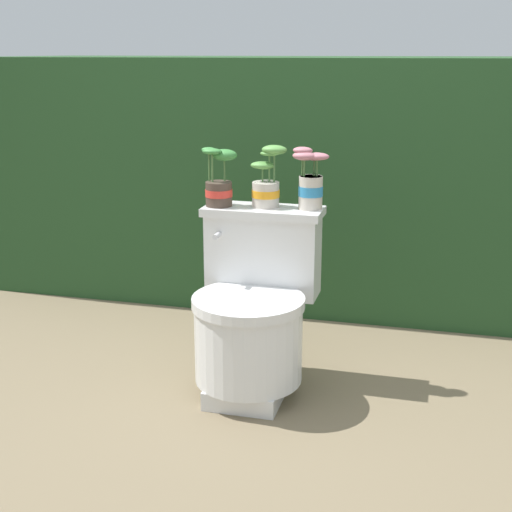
# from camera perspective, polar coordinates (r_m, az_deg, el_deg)

# --- Properties ---
(ground_plane) EXTENTS (12.00, 12.00, 0.00)m
(ground_plane) POSITION_cam_1_polar(r_m,az_deg,el_deg) (2.66, -0.38, -11.36)
(ground_plane) COLOR #75664C
(hedge_backdrop) EXTENTS (3.36, 1.06, 1.20)m
(hedge_backdrop) POSITION_cam_1_polar(r_m,az_deg,el_deg) (3.76, 5.07, 6.43)
(hedge_backdrop) COLOR #234723
(hedge_backdrop) RESTS_ON ground
(toilet) EXTENTS (0.45, 0.51, 0.67)m
(toilet) POSITION_cam_1_polar(r_m,az_deg,el_deg) (2.63, -0.24, -4.70)
(toilet) COLOR silver
(toilet) RESTS_ON ground
(potted_plant_left) EXTENTS (0.13, 0.11, 0.22)m
(potted_plant_left) POSITION_cam_1_polar(r_m,az_deg,el_deg) (2.68, -2.97, 5.85)
(potted_plant_left) COLOR #47382D
(potted_plant_left) RESTS_ON toilet
(potted_plant_midleft) EXTENTS (0.14, 0.10, 0.23)m
(potted_plant_midleft) POSITION_cam_1_polar(r_m,az_deg,el_deg) (2.66, 0.85, 5.77)
(potted_plant_midleft) COLOR beige
(potted_plant_midleft) RESTS_ON toilet
(potted_plant_middle) EXTENTS (0.13, 0.09, 0.23)m
(potted_plant_middle) POSITION_cam_1_polar(r_m,az_deg,el_deg) (2.62, 4.36, 5.91)
(potted_plant_middle) COLOR beige
(potted_plant_middle) RESTS_ON toilet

